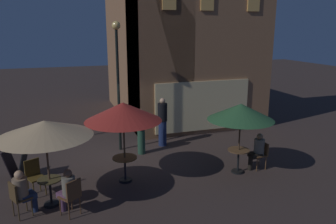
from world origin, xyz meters
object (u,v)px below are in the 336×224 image
(cafe_table_2, at_px, (238,156))
(patron_seated_0, at_px, (23,190))
(cafe_table_1, at_px, (50,188))
(patron_seated_1, at_px, (67,189))
(cafe_chair_2, at_px, (72,194))
(patron_seated_2, at_px, (258,149))
(cafe_chair_1, at_px, (18,196))
(patio_umbrella_0, at_px, (123,112))
(street_lamp_near_corner, at_px, (118,68))
(cafe_chair_0, at_px, (34,174))
(patron_standing_4, at_px, (141,131))
(patron_standing_3, at_px, (162,122))
(patio_umbrella_2, at_px, (241,112))
(cafe_table_0, at_px, (125,164))
(cafe_chair_3, at_px, (261,152))
(menu_sandwich_board, at_px, (17,164))
(patio_umbrella_1, at_px, (45,129))

(cafe_table_2, bearing_deg, patron_seated_0, -174.91)
(cafe_table_1, bearing_deg, patron_seated_1, -55.03)
(cafe_chair_2, xyz_separation_m, patron_seated_2, (5.79, 0.99, 0.10))
(cafe_chair_1, bearing_deg, patio_umbrella_0, -5.42)
(street_lamp_near_corner, bearing_deg, cafe_chair_2, -115.13)
(cafe_chair_0, bearing_deg, patio_umbrella_0, 61.77)
(patron_seated_0, height_order, patron_seated_2, patron_seated_2)
(patron_standing_4, bearing_deg, patron_standing_3, -33.06)
(patio_umbrella_2, distance_m, patron_standing_4, 3.73)
(cafe_table_0, bearing_deg, cafe_chair_1, -158.01)
(street_lamp_near_corner, distance_m, patron_seated_1, 5.10)
(cafe_chair_1, xyz_separation_m, patron_seated_0, (0.13, 0.07, 0.12))
(street_lamp_near_corner, distance_m, patron_standing_3, 2.66)
(patio_umbrella_0, distance_m, cafe_chair_2, 2.66)
(cafe_chair_0, distance_m, cafe_chair_2, 1.75)
(patio_umbrella_0, bearing_deg, cafe_chair_2, -137.12)
(street_lamp_near_corner, relative_size, patio_umbrella_2, 2.10)
(cafe_chair_2, relative_size, cafe_chair_3, 1.09)
(cafe_table_2, distance_m, patio_umbrella_2, 1.44)
(street_lamp_near_corner, bearing_deg, patron_standing_3, -2.88)
(cafe_table_1, height_order, patron_seated_0, patron_seated_0)
(patio_umbrella_0, relative_size, patron_standing_4, 1.44)
(street_lamp_near_corner, bearing_deg, cafe_table_2, -45.62)
(menu_sandwich_board, bearing_deg, patio_umbrella_2, -0.24)
(patio_umbrella_1, bearing_deg, cafe_chair_1, -152.60)
(menu_sandwich_board, xyz_separation_m, patio_umbrella_0, (3.06, -1.24, 1.67))
(street_lamp_near_corner, bearing_deg, patron_seated_2, -39.48)
(cafe_chair_0, height_order, patron_seated_1, patron_seated_1)
(patio_umbrella_2, distance_m, patron_standing_3, 3.61)
(cafe_chair_1, xyz_separation_m, patron_seated_2, (7.01, 0.65, 0.11))
(cafe_table_2, xyz_separation_m, cafe_chair_2, (-5.08, -0.95, 0.05))
(cafe_table_0, relative_size, cafe_table_2, 1.00)
(cafe_table_2, relative_size, patron_seated_2, 0.63)
(patron_seated_2, height_order, patron_standing_3, patron_standing_3)
(patron_seated_0, distance_m, patron_standing_3, 5.95)
(patio_umbrella_1, relative_size, patron_standing_3, 1.24)
(cafe_table_0, bearing_deg, patron_seated_2, -6.54)
(patron_seated_0, bearing_deg, street_lamp_near_corner, 23.51)
(cafe_chair_1, bearing_deg, patio_umbrella_1, 0.00)
(patio_umbrella_1, height_order, patron_standing_4, patio_umbrella_1)
(patio_umbrella_0, bearing_deg, cafe_chair_1, -158.01)
(cafe_chair_2, distance_m, patron_seated_1, 0.18)
(cafe_table_0, distance_m, cafe_chair_1, 3.03)
(patron_seated_2, xyz_separation_m, patron_standing_4, (-3.19, 2.51, 0.17))
(cafe_chair_1, height_order, patron_seated_1, patron_seated_1)
(street_lamp_near_corner, xyz_separation_m, patron_standing_3, (1.63, -0.08, -2.10))
(cafe_chair_3, xyz_separation_m, patron_seated_2, (-0.14, -0.01, 0.14))
(cafe_table_0, height_order, cafe_chair_3, cafe_chair_3)
(cafe_table_1, distance_m, cafe_table_2, 5.59)
(menu_sandwich_board, bearing_deg, cafe_chair_1, -69.31)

